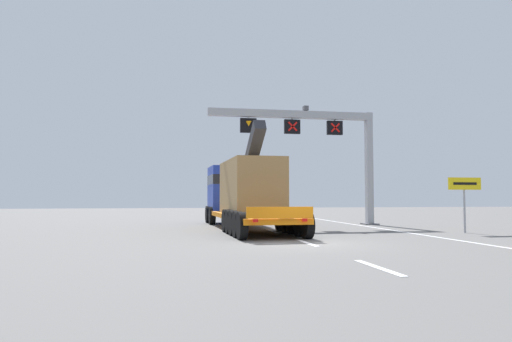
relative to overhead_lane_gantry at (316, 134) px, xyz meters
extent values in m
plane|color=slate|center=(-3.79, -10.57, -5.53)|extent=(112.00, 112.00, 0.00)
cube|color=silver|center=(-3.67, -16.57, -5.53)|extent=(0.20, 2.60, 0.01)
cube|color=silver|center=(-3.67, -10.49, -5.53)|extent=(0.20, 2.60, 0.01)
cube|color=silver|center=(-3.67, -4.41, -5.53)|extent=(0.20, 2.60, 0.01)
cube|color=silver|center=(-3.67, 1.66, -5.53)|extent=(0.20, 2.60, 0.01)
cube|color=silver|center=(-3.67, 7.74, -5.53)|extent=(0.20, 2.60, 0.01)
cube|color=silver|center=(-3.67, 13.82, -5.53)|extent=(0.20, 2.60, 0.01)
cube|color=silver|center=(-3.67, 19.90, -5.53)|extent=(0.20, 2.60, 0.01)
cube|color=silver|center=(-3.67, 25.98, -5.53)|extent=(0.20, 2.60, 0.01)
cube|color=silver|center=(-3.67, 32.06, -5.53)|extent=(0.20, 2.60, 0.01)
cube|color=silver|center=(2.41, 1.43, -5.53)|extent=(0.20, 63.00, 0.01)
cube|color=#9EA0A5|center=(3.42, 0.00, -2.06)|extent=(0.40, 0.40, 6.95)
cube|color=slate|center=(3.42, 0.00, -5.49)|extent=(0.90, 0.90, 0.08)
cube|color=#9EA0A5|center=(-1.49, 0.00, 1.17)|extent=(10.24, 0.44, 0.44)
cube|color=#4C4C51|center=(-0.64, 0.00, 1.57)|extent=(0.28, 0.40, 0.28)
cube|color=black|center=(1.21, 0.00, 0.42)|extent=(0.97, 0.24, 0.86)
cube|color=#9EA0A5|center=(1.21, 0.00, 0.90)|extent=(0.08, 0.08, 0.16)
cube|color=red|center=(1.21, -0.13, 0.42)|extent=(0.59, 0.02, 0.59)
cube|color=red|center=(1.21, -0.13, 0.42)|extent=(0.59, 0.02, 0.59)
cube|color=black|center=(-1.49, 0.00, 0.42)|extent=(0.97, 0.24, 0.86)
cube|color=#9EA0A5|center=(-1.49, 0.00, 0.90)|extent=(0.08, 0.08, 0.16)
cube|color=red|center=(-1.49, -0.13, 0.42)|extent=(0.59, 0.02, 0.59)
cube|color=red|center=(-1.49, -0.13, 0.42)|extent=(0.59, 0.02, 0.59)
cube|color=black|center=(-4.19, 0.00, 0.42)|extent=(0.97, 0.24, 0.86)
cube|color=#9EA0A5|center=(-4.19, 0.00, 0.90)|extent=(0.08, 0.08, 0.16)
cone|color=orange|center=(-4.19, -0.13, 0.51)|extent=(0.35, 0.35, 0.30)
cube|color=orange|center=(-4.68, -4.34, -4.80)|extent=(3.19, 10.50, 0.24)
cube|color=orange|center=(-4.48, -9.62, -4.43)|extent=(2.66, 0.18, 0.44)
cylinder|color=black|center=(-5.86, -8.89, -4.98)|extent=(0.36, 1.11, 1.10)
cylinder|color=black|center=(-3.16, -8.79, -4.98)|extent=(0.36, 1.11, 1.10)
cylinder|color=black|center=(-5.90, -7.84, -4.98)|extent=(0.36, 1.11, 1.10)
cylinder|color=black|center=(-3.20, -7.74, -4.98)|extent=(0.36, 1.11, 1.10)
cylinder|color=black|center=(-5.94, -6.79, -4.98)|extent=(0.36, 1.11, 1.10)
cylinder|color=black|center=(-3.24, -6.69, -4.98)|extent=(0.36, 1.11, 1.10)
cylinder|color=black|center=(-5.98, -5.75, -4.98)|extent=(0.36, 1.11, 1.10)
cylinder|color=black|center=(-3.28, -5.64, -4.98)|extent=(0.36, 1.11, 1.10)
cylinder|color=black|center=(-6.02, -4.70, -4.98)|extent=(0.36, 1.11, 1.10)
cylinder|color=black|center=(-3.32, -4.59, -4.98)|extent=(0.36, 1.11, 1.10)
cube|color=#1E38AD|center=(-4.95, 2.75, -3.43)|extent=(2.70, 3.30, 3.10)
cube|color=black|center=(-4.95, 2.75, -2.74)|extent=(2.72, 3.32, 0.60)
cylinder|color=black|center=(-6.27, 3.58, -4.98)|extent=(0.38, 1.11, 1.10)
cylinder|color=black|center=(-3.70, 3.68, -4.98)|extent=(0.38, 1.11, 1.10)
cylinder|color=black|center=(-6.19, 1.58, -4.98)|extent=(0.38, 1.11, 1.10)
cylinder|color=black|center=(-3.62, 1.68, -4.98)|extent=(0.38, 1.11, 1.10)
cube|color=#9E7A47|center=(-4.69, -3.94, -3.33)|extent=(2.60, 5.81, 2.70)
cube|color=#2D2D33|center=(-4.66, -4.80, -1.38)|extent=(0.67, 2.96, 2.29)
cube|color=red|center=(-5.45, -9.70, -4.73)|extent=(0.20, 0.07, 0.12)
cube|color=red|center=(-3.50, -9.62, -4.73)|extent=(0.20, 0.07, 0.12)
cylinder|color=#9EA0A5|center=(5.10, -7.07, -4.22)|extent=(0.10, 0.10, 2.62)
cube|color=yellow|center=(5.10, -7.13, -3.20)|extent=(1.69, 0.06, 0.58)
cube|color=black|center=(5.10, -7.17, -3.20)|extent=(1.22, 0.01, 0.12)
camera|label=1|loc=(-8.51, -27.10, -3.84)|focal=32.54mm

